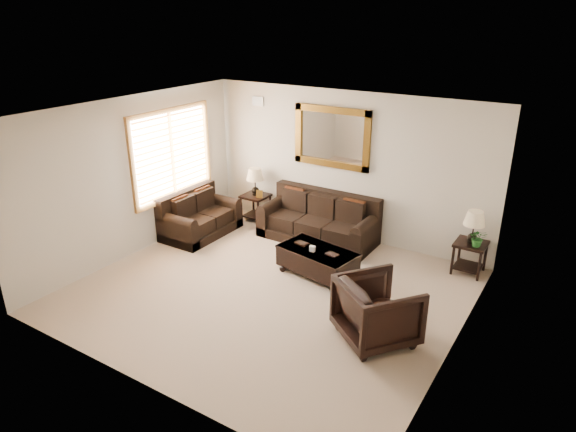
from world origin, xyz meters
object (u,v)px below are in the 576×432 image
Objects in this scene: end_table_left at (255,187)px; end_table_right at (473,233)px; sofa at (319,223)px; loveseat at (199,218)px; coffee_table at (317,259)px; armchair at (378,308)px.

end_table_left is 1.02× the size of end_table_right.
sofa is 1.45× the size of loveseat.
loveseat is at bearing -174.21° from coffee_table.
end_table_right is 2.49m from coffee_table.
armchair reaches higher than loveseat.
coffee_table is at bearing -62.15° from sofa.
end_table_left is 1.18× the size of armchair.
end_table_right is at bearing 0.08° from end_table_left.
end_table_right is (2.69, 0.14, 0.38)m from sofa.
sofa is 2.32× the size of armchair.
sofa is at bearing -9.99° from armchair.
armchair is at bearing -34.03° from end_table_left.
sofa is 1.59× the size of coffee_table.
end_table_right is 0.79× the size of coffee_table.
loveseat is 4.42m from armchair.
loveseat is 1.35× the size of end_table_left.
coffee_table is at bearing 0.37° from armchair.
end_table_left is 2.59m from coffee_table.
end_table_left is 4.22m from end_table_right.
armchair is at bearing -102.31° from end_table_right.
end_table_right is at bearing -76.61° from loveseat.
coffee_table is (2.70, -0.21, -0.04)m from loveseat.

